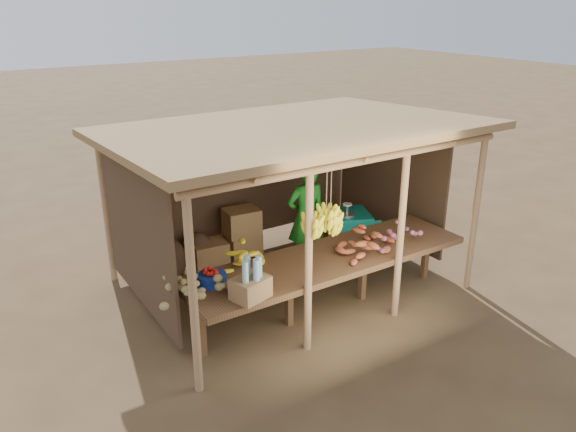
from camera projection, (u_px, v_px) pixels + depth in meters
ground at (288, 283)px, 8.22m from camera, size 60.00×60.00×0.00m
stall_structure at (281, 153)px, 7.60m from camera, size 4.70×3.50×2.43m
counter at (328, 261)px, 7.21m from camera, size 3.90×1.05×0.80m
potato_heap at (194, 281)px, 6.19m from camera, size 0.94×0.62×0.36m
sweet_potato_heap at (368, 238)px, 7.30m from camera, size 1.00×0.81×0.35m
onion_heap at (395, 230)px, 7.57m from camera, size 0.81×0.50×0.36m
banana_pile at (242, 251)px, 6.93m from camera, size 0.65×0.54×0.35m
tomato_basin at (212, 278)px, 6.49m from camera, size 0.34×0.34×0.18m
bottle_box at (250, 283)px, 6.14m from camera, size 0.46×0.40×0.49m
vendor at (306, 217)px, 8.33m from camera, size 0.67×0.49×1.70m
tarp_crate at (345, 232)px, 9.04m from camera, size 0.95×0.90×0.91m
carton_stack at (231, 241)px, 8.71m from camera, size 1.12×0.45×0.84m
burlap_sacks at (184, 253)px, 8.48m from camera, size 0.95×0.50×0.67m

